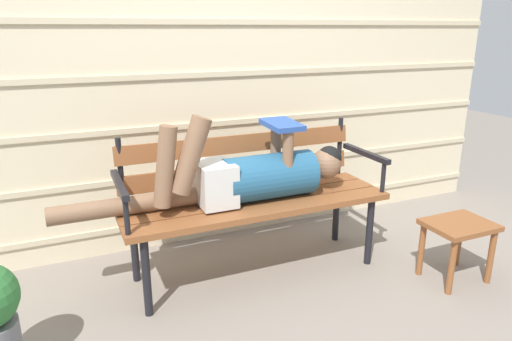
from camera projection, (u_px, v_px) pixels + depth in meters
ground_plane at (264, 281)px, 2.76m from camera, size 12.00×12.00×0.00m
house_siding at (218, 74)px, 3.09m from camera, size 4.60×0.08×2.32m
park_bench at (251, 191)px, 2.78m from camera, size 1.59×0.51×0.87m
reclining_person at (248, 175)px, 2.66m from camera, size 1.71×0.27×0.55m
footstool at (458, 235)px, 2.71m from camera, size 0.38×0.30×0.37m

